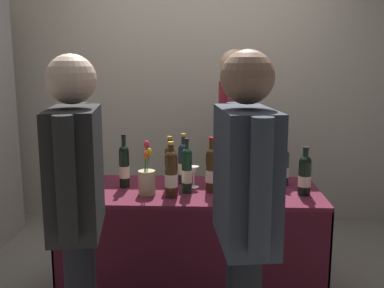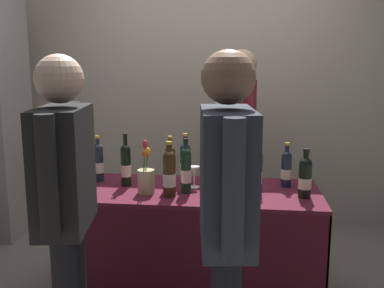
{
  "view_description": "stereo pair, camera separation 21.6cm",
  "coord_description": "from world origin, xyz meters",
  "px_view_note": "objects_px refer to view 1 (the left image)",
  "views": [
    {
      "loc": [
        0.11,
        -2.77,
        1.55
      ],
      "look_at": [
        0.0,
        0.0,
        1.04
      ],
      "focal_mm": 41.41,
      "sensor_mm": 36.0,
      "label": 1
    },
    {
      "loc": [
        0.33,
        -2.75,
        1.55
      ],
      "look_at": [
        0.0,
        0.0,
        1.04
      ],
      "focal_mm": 41.41,
      "sensor_mm": 36.0,
      "label": 2
    }
  ],
  "objects_px": {
    "featured_wine_bottle": "(211,169)",
    "wine_glass_mid": "(194,172)",
    "display_bottle_0": "(95,163)",
    "flower_vase": "(147,180)",
    "tasting_table": "(192,223)",
    "wine_glass_near_vendor": "(217,172)",
    "vendor_presenter": "(233,132)",
    "wine_glass_near_taster": "(242,169)",
    "taster_foreground_right": "(77,197)"
  },
  "relations": [
    {
      "from": "wine_glass_near_taster",
      "to": "wine_glass_near_vendor",
      "type": "bearing_deg",
      "value": -141.9
    },
    {
      "from": "featured_wine_bottle",
      "to": "wine_glass_mid",
      "type": "bearing_deg",
      "value": 139.67
    },
    {
      "from": "featured_wine_bottle",
      "to": "wine_glass_near_taster",
      "type": "relative_size",
      "value": 2.79
    },
    {
      "from": "wine_glass_mid",
      "to": "tasting_table",
      "type": "bearing_deg",
      "value": -99.36
    },
    {
      "from": "wine_glass_near_vendor",
      "to": "flower_vase",
      "type": "xyz_separation_m",
      "value": [
        -0.44,
        -0.18,
        -0.01
      ]
    },
    {
      "from": "wine_glass_mid",
      "to": "vendor_presenter",
      "type": "bearing_deg",
      "value": 67.95
    },
    {
      "from": "taster_foreground_right",
      "to": "featured_wine_bottle",
      "type": "bearing_deg",
      "value": -45.57
    },
    {
      "from": "tasting_table",
      "to": "wine_glass_near_vendor",
      "type": "relative_size",
      "value": 11.55
    },
    {
      "from": "wine_glass_near_taster",
      "to": "featured_wine_bottle",
      "type": "bearing_deg",
      "value": -131.05
    },
    {
      "from": "tasting_table",
      "to": "featured_wine_bottle",
      "type": "height_order",
      "value": "featured_wine_bottle"
    },
    {
      "from": "featured_wine_bottle",
      "to": "taster_foreground_right",
      "type": "relative_size",
      "value": 0.22
    },
    {
      "from": "featured_wine_bottle",
      "to": "wine_glass_near_vendor",
      "type": "relative_size",
      "value": 2.48
    },
    {
      "from": "wine_glass_near_vendor",
      "to": "display_bottle_0",
      "type": "bearing_deg",
      "value": 175.1
    },
    {
      "from": "tasting_table",
      "to": "taster_foreground_right",
      "type": "height_order",
      "value": "taster_foreground_right"
    },
    {
      "from": "featured_wine_bottle",
      "to": "flower_vase",
      "type": "xyz_separation_m",
      "value": [
        -0.4,
        -0.07,
        -0.05
      ]
    },
    {
      "from": "tasting_table",
      "to": "taster_foreground_right",
      "type": "xyz_separation_m",
      "value": [
        -0.49,
        -0.87,
        0.44
      ]
    },
    {
      "from": "display_bottle_0",
      "to": "wine_glass_near_vendor",
      "type": "distance_m",
      "value": 0.84
    },
    {
      "from": "vendor_presenter",
      "to": "taster_foreground_right",
      "type": "xyz_separation_m",
      "value": [
        -0.79,
        -1.65,
        -0.04
      ]
    },
    {
      "from": "tasting_table",
      "to": "featured_wine_bottle",
      "type": "xyz_separation_m",
      "value": [
        0.13,
        -0.05,
        0.38
      ]
    },
    {
      "from": "featured_wine_bottle",
      "to": "vendor_presenter",
      "type": "xyz_separation_m",
      "value": [
        0.18,
        0.82,
        0.11
      ]
    },
    {
      "from": "tasting_table",
      "to": "featured_wine_bottle",
      "type": "relative_size",
      "value": 4.67
    },
    {
      "from": "wine_glass_near_taster",
      "to": "taster_foreground_right",
      "type": "xyz_separation_m",
      "value": [
        -0.82,
        -1.07,
        0.12
      ]
    },
    {
      "from": "vendor_presenter",
      "to": "taster_foreground_right",
      "type": "distance_m",
      "value": 1.83
    },
    {
      "from": "featured_wine_bottle",
      "to": "wine_glass_near_vendor",
      "type": "xyz_separation_m",
      "value": [
        0.04,
        0.11,
        -0.05
      ]
    },
    {
      "from": "flower_vase",
      "to": "vendor_presenter",
      "type": "xyz_separation_m",
      "value": [
        0.58,
        0.9,
        0.16
      ]
    },
    {
      "from": "taster_foreground_right",
      "to": "display_bottle_0",
      "type": "bearing_deg",
      "value": 1.42
    },
    {
      "from": "wine_glass_mid",
      "to": "wine_glass_near_taster",
      "type": "xyz_separation_m",
      "value": [
        0.33,
        0.14,
        -0.01
      ]
    },
    {
      "from": "flower_vase",
      "to": "wine_glass_near_vendor",
      "type": "bearing_deg",
      "value": 22.23
    },
    {
      "from": "tasting_table",
      "to": "wine_glass_near_taster",
      "type": "relative_size",
      "value": 13.02
    },
    {
      "from": "wine_glass_near_vendor",
      "to": "vendor_presenter",
      "type": "distance_m",
      "value": 0.75
    },
    {
      "from": "tasting_table",
      "to": "vendor_presenter",
      "type": "relative_size",
      "value": 1.0
    },
    {
      "from": "featured_wine_bottle",
      "to": "tasting_table",
      "type": "bearing_deg",
      "value": 159.01
    },
    {
      "from": "tasting_table",
      "to": "display_bottle_0",
      "type": "xyz_separation_m",
      "value": [
        -0.67,
        0.13,
        0.36
      ]
    },
    {
      "from": "featured_wine_bottle",
      "to": "vendor_presenter",
      "type": "height_order",
      "value": "vendor_presenter"
    },
    {
      "from": "featured_wine_bottle",
      "to": "vendor_presenter",
      "type": "bearing_deg",
      "value": 77.91
    },
    {
      "from": "wine_glass_near_vendor",
      "to": "wine_glass_mid",
      "type": "relative_size",
      "value": 1.01
    },
    {
      "from": "tasting_table",
      "to": "wine_glass_near_vendor",
      "type": "xyz_separation_m",
      "value": [
        0.16,
        0.06,
        0.33
      ]
    },
    {
      "from": "display_bottle_0",
      "to": "featured_wine_bottle",
      "type": "bearing_deg",
      "value": -12.68
    },
    {
      "from": "wine_glass_mid",
      "to": "wine_glass_near_taster",
      "type": "bearing_deg",
      "value": 23.69
    },
    {
      "from": "wine_glass_near_vendor",
      "to": "taster_foreground_right",
      "type": "distance_m",
      "value": 1.14
    },
    {
      "from": "display_bottle_0",
      "to": "wine_glass_mid",
      "type": "height_order",
      "value": "display_bottle_0"
    },
    {
      "from": "wine_glass_mid",
      "to": "taster_foreground_right",
      "type": "distance_m",
      "value": 1.05
    },
    {
      "from": "tasting_table",
      "to": "wine_glass_near_vendor",
      "type": "height_order",
      "value": "wine_glass_near_vendor"
    },
    {
      "from": "tasting_table",
      "to": "featured_wine_bottle",
      "type": "bearing_deg",
      "value": -20.99
    },
    {
      "from": "wine_glass_near_vendor",
      "to": "wine_glass_mid",
      "type": "bearing_deg",
      "value": -177.05
    },
    {
      "from": "featured_wine_bottle",
      "to": "wine_glass_mid",
      "type": "height_order",
      "value": "featured_wine_bottle"
    },
    {
      "from": "wine_glass_mid",
      "to": "taster_foreground_right",
      "type": "relative_size",
      "value": 0.09
    },
    {
      "from": "tasting_table",
      "to": "taster_foreground_right",
      "type": "relative_size",
      "value": 1.04
    },
    {
      "from": "wine_glass_near_taster",
      "to": "flower_vase",
      "type": "relative_size",
      "value": 0.36
    },
    {
      "from": "display_bottle_0",
      "to": "flower_vase",
      "type": "distance_m",
      "value": 0.47
    }
  ]
}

